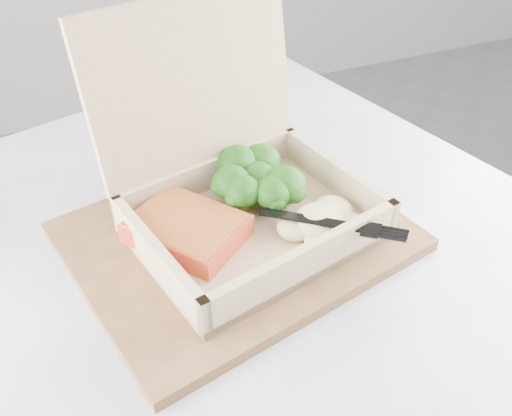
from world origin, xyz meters
name	(u,v)px	position (x,y,z in m)	size (l,w,h in m)	color
cafe_table	(223,362)	(-0.27, 0.37, 0.53)	(0.92, 0.92, 0.71)	black
serving_tray	(237,236)	(-0.24, 0.39, 0.72)	(0.34, 0.27, 0.01)	brown
takeout_container	(233,176)	(-0.23, 0.41, 0.78)	(0.28, 0.27, 0.22)	tan
salmon_fillet	(187,229)	(-0.29, 0.39, 0.75)	(0.08, 0.11, 0.02)	#CF5128
broccoli_pile	(258,183)	(-0.20, 0.42, 0.76)	(0.11, 0.11, 0.04)	#276616
mashed_potatoes	(319,221)	(-0.16, 0.34, 0.75)	(0.08, 0.07, 0.03)	#D2C788
plastic_fork	(292,215)	(-0.19, 0.35, 0.76)	(0.12, 0.12, 0.01)	black
receipt	(149,173)	(-0.30, 0.55, 0.71)	(0.08, 0.15, 0.00)	white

